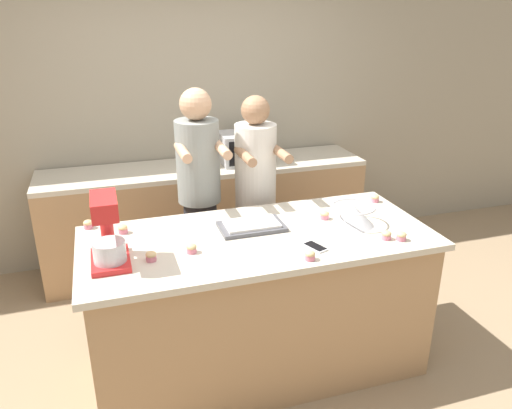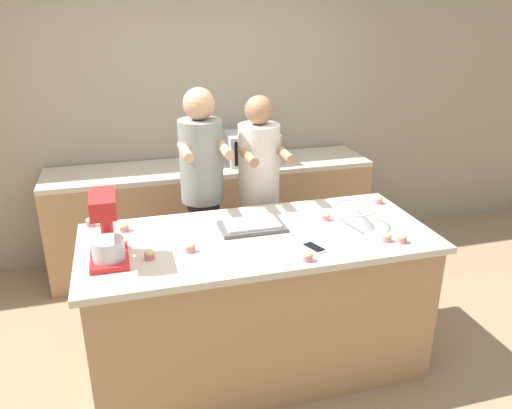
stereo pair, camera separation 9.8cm
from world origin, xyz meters
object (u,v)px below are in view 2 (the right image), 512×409
object	(u,v)px
cupcake_5	(90,222)
cupcake_8	(387,237)
mixing_bowl	(355,216)
cupcake_0	(149,254)
cupcake_4	(326,216)
baking_tray	(252,226)
cupcake_2	(402,238)
microwave_oven	(251,147)
cupcake_1	(124,227)
person_right	(259,200)
stand_mixer	(106,232)
cupcake_6	(308,256)
cupcake_7	(378,200)
person_left	(203,200)
cell_phone	(314,248)

from	to	relation	value
cupcake_5	cupcake_8	world-z (taller)	same
cupcake_5	mixing_bowl	bearing A→B (deg)	-15.55
cupcake_0	cupcake_4	xyz separation A→B (m)	(1.13, 0.24, 0.00)
baking_tray	cupcake_4	world-z (taller)	cupcake_4
baking_tray	cupcake_2	world-z (taller)	cupcake_2
microwave_oven	cupcake_1	world-z (taller)	microwave_oven
person_right	microwave_oven	bearing A→B (deg)	78.90
stand_mixer	cupcake_2	bearing A→B (deg)	-7.89
cupcake_5	cupcake_6	size ratio (longest dim) A/B	1.00
cupcake_5	baking_tray	bearing A→B (deg)	-17.78
person_right	stand_mixer	xyz separation A→B (m)	(-1.06, -0.80, 0.23)
cupcake_7	cupcake_4	bearing A→B (deg)	-159.80
mixing_bowl	cupcake_2	bearing A→B (deg)	-61.11
mixing_bowl	cupcake_4	size ratio (longest dim) A/B	4.68
cupcake_8	cupcake_1	bearing A→B (deg)	159.23
mixing_bowl	cupcake_4	xyz separation A→B (m)	(-0.13, 0.13, -0.04)
cupcake_1	cupcake_2	size ratio (longest dim) A/B	1.00
mixing_bowl	baking_tray	world-z (taller)	mixing_bowl
person_right	cupcake_4	bearing A→B (deg)	-65.78
person_left	cupcake_7	xyz separation A→B (m)	(1.16, -0.44, 0.05)
cupcake_1	cupcake_7	bearing A→B (deg)	0.00
microwave_oven	cell_phone	xyz separation A→B (m)	(-0.11, -1.76, -0.12)
cupcake_7	cell_phone	bearing A→B (deg)	-142.29
cell_phone	cupcake_4	distance (m)	0.43
baking_tray	cupcake_6	world-z (taller)	cupcake_6
stand_mixer	microwave_oven	xyz separation A→B (m)	(1.22, 1.59, -0.04)
microwave_oven	cupcake_5	size ratio (longest dim) A/B	7.62
cupcake_8	baking_tray	bearing A→B (deg)	151.39
cell_phone	cupcake_8	world-z (taller)	cupcake_8
cupcake_5	cupcake_8	xyz separation A→B (m)	(1.67, -0.69, 0.00)
mixing_bowl	cell_phone	distance (m)	0.43
person_right	cupcake_6	bearing A→B (deg)	-92.06
cupcake_6	cupcake_7	bearing A→B (deg)	40.26
cupcake_4	cupcake_8	distance (m)	0.44
baking_tray	cupcake_6	size ratio (longest dim) A/B	6.81
cupcake_8	cupcake_7	bearing A→B (deg)	66.02
cupcake_8	person_left	bearing A→B (deg)	132.47
cell_phone	cupcake_5	world-z (taller)	cupcake_5
mixing_bowl	cell_phone	bearing A→B (deg)	-147.30
cupcake_5	cupcake_6	xyz separation A→B (m)	(1.14, -0.79, 0.00)
cell_phone	microwave_oven	bearing A→B (deg)	86.54
mixing_bowl	microwave_oven	bearing A→B (deg)	99.33
cupcake_6	cupcake_7	world-z (taller)	same
person_left	cupcake_0	size ratio (longest dim) A/B	29.50
microwave_oven	cupcake_0	bearing A→B (deg)	-121.78
mixing_bowl	cupcake_8	world-z (taller)	mixing_bowl
person_left	mixing_bowl	size ratio (longest dim) A/B	6.31
stand_mixer	cupcake_8	world-z (taller)	stand_mixer
cell_phone	cupcake_8	xyz separation A→B (m)	(0.44, -0.02, 0.02)
cupcake_0	cupcake_6	xyz separation A→B (m)	(0.82, -0.25, 0.00)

